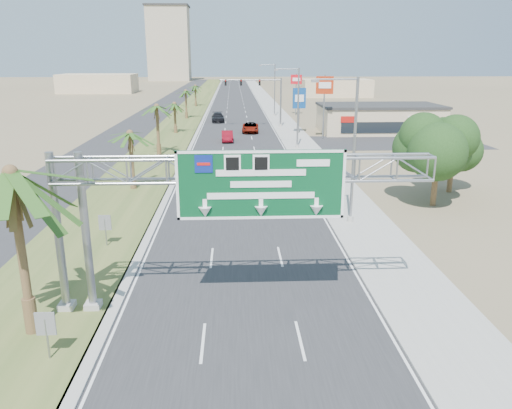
{
  "coord_description": "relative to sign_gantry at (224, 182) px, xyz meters",
  "views": [
    {
      "loc": [
        -0.64,
        -11.03,
        11.21
      ],
      "look_at": [
        0.43,
        12.67,
        4.2
      ],
      "focal_mm": 35.0,
      "sensor_mm": 36.0,
      "label": 1
    }
  ],
  "objects": [
    {
      "name": "road",
      "position": [
        1.06,
        100.07,
        -6.05
      ],
      "size": [
        12.0,
        300.0,
        0.02
      ],
      "primitive_type": "cube",
      "color": "#28282B",
      "rests_on": "ground"
    },
    {
      "name": "median_signback_a",
      "position": [
        -6.74,
        -3.93,
        -4.61
      ],
      "size": [
        0.75,
        0.08,
        2.08
      ],
      "color": "gray",
      "rests_on": "ground"
    },
    {
      "name": "palm_row_c",
      "position": [
        -8.44,
        38.07,
        -0.39
      ],
      "size": [
        3.99,
        3.99,
        6.75
      ],
      "color": "brown",
      "rests_on": "ground"
    },
    {
      "name": "building_distant_left",
      "position": [
        -43.94,
        150.07,
        -3.06
      ],
      "size": [
        24.0,
        14.0,
        6.0
      ],
      "primitive_type": "cube",
      "color": "#C6B085",
      "rests_on": "ground"
    },
    {
      "name": "car_far",
      "position": [
        -2.35,
        70.09,
        -5.26
      ],
      "size": [
        2.55,
        5.61,
        1.59
      ],
      "primitive_type": "imported",
      "rotation": [
        0.0,
        0.0,
        0.06
      ],
      "color": "black",
      "rests_on": "ground"
    },
    {
      "name": "car_mid_lane",
      "position": [
        -0.44,
        48.03,
        -5.33
      ],
      "size": [
        1.68,
        4.46,
        1.46
      ],
      "primitive_type": "imported",
      "rotation": [
        0.0,
        0.0,
        0.03
      ],
      "color": "maroon",
      "rests_on": "ground"
    },
    {
      "name": "opposing_road",
      "position": [
        -15.94,
        100.07,
        -6.05
      ],
      "size": [
        8.0,
        300.0,
        0.02
      ],
      "primitive_type": "cube",
      "color": "#28282B",
      "rests_on": "ground"
    },
    {
      "name": "store_building",
      "position": [
        23.06,
        56.07,
        -4.06
      ],
      "size": [
        18.0,
        10.0,
        4.0
      ],
      "primitive_type": "cube",
      "color": "#C6B085",
      "rests_on": "ground"
    },
    {
      "name": "sidewalk_right",
      "position": [
        9.56,
        100.07,
        -6.01
      ],
      "size": [
        4.0,
        300.0,
        0.1
      ],
      "primitive_type": "cube",
      "color": "#9E9B93",
      "rests_on": "ground"
    },
    {
      "name": "oak_far",
      "position": [
        19.06,
        20.07,
        -2.24
      ],
      "size": [
        3.5,
        3.5,
        5.6
      ],
      "color": "brown",
      "rests_on": "ground"
    },
    {
      "name": "palm_row_e",
      "position": [
        -8.44,
        75.07,
        -0.97
      ],
      "size": [
        3.99,
        3.99,
        6.15
      ],
      "color": "brown",
      "rests_on": "ground"
    },
    {
      "name": "pole_sign_red_near",
      "position": [
        13.13,
        49.31,
        0.96
      ],
      "size": [
        2.42,
        0.71,
        8.93
      ],
      "color": "gray",
      "rests_on": "ground"
    },
    {
      "name": "streetlight_far",
      "position": [
        8.36,
        78.07,
        -1.36
      ],
      "size": [
        3.27,
        0.44,
        10.0
      ],
      "color": "gray",
      "rests_on": "ground"
    },
    {
      "name": "pole_sign_red_far",
      "position": [
        12.98,
        79.97,
        0.37
      ],
      "size": [
        2.19,
        0.95,
        8.15
      ],
      "color": "gray",
      "rests_on": "ground"
    },
    {
      "name": "palm_row_f",
      "position": [
        -8.44,
        100.07,
        -1.35
      ],
      "size": [
        3.99,
        3.99,
        5.75
      ],
      "color": "brown",
      "rests_on": "ground"
    },
    {
      "name": "streetlight_mid",
      "position": [
        8.36,
        42.07,
        -1.36
      ],
      "size": [
        3.27,
        0.44,
        10.0
      ],
      "color": "gray",
      "rests_on": "ground"
    },
    {
      "name": "signal_mast",
      "position": [
        6.23,
        62.05,
        -1.21
      ],
      "size": [
        10.28,
        0.71,
        8.0
      ],
      "color": "gray",
      "rests_on": "ground"
    },
    {
      "name": "palm_near",
      "position": [
        -8.14,
        -1.93,
        0.87
      ],
      "size": [
        5.7,
        5.7,
        8.35
      ],
      "color": "brown",
      "rests_on": "ground"
    },
    {
      "name": "building_distant_right",
      "position": [
        31.06,
        130.07,
        -3.56
      ],
      "size": [
        20.0,
        12.0,
        5.0
      ],
      "primitive_type": "cube",
      "color": "#C6B085",
      "rests_on": "ground"
    },
    {
      "name": "oak_near",
      "position": [
        16.06,
        16.07,
        -1.53
      ],
      "size": [
        4.5,
        4.5,
        6.8
      ],
      "color": "brown",
      "rests_on": "ground"
    },
    {
      "name": "median_signback_b",
      "position": [
        -7.44,
        8.07,
        -4.61
      ],
      "size": [
        0.75,
        0.08,
        2.08
      ],
      "color": "gray",
      "rests_on": "ground"
    },
    {
      "name": "streetlight_near",
      "position": [
        8.36,
        12.07,
        -1.36
      ],
      "size": [
        3.27,
        0.44,
        10.0
      ],
      "color": "gray",
      "rests_on": "ground"
    },
    {
      "name": "car_right_lane",
      "position": [
        3.06,
        56.54,
        -5.31
      ],
      "size": [
        2.71,
        5.47,
        1.49
      ],
      "primitive_type": "imported",
      "rotation": [
        0.0,
        0.0,
        -0.04
      ],
      "color": "gray",
      "rests_on": "ground"
    },
    {
      "name": "pole_sign_blue",
      "position": [
        10.37,
        54.86,
        -0.95
      ],
      "size": [
        2.02,
        0.72,
        7.04
      ],
      "color": "gray",
      "rests_on": "ground"
    },
    {
      "name": "palm_row_b",
      "position": [
        -8.44,
        22.07,
        -1.16
      ],
      "size": [
        3.99,
        3.99,
        5.95
      ],
      "color": "brown",
      "rests_on": "ground"
    },
    {
      "name": "tower_distant",
      "position": [
        -30.94,
        240.07,
        11.44
      ],
      "size": [
        20.0,
        16.0,
        35.0
      ],
      "primitive_type": "cube",
      "color": "tan",
      "rests_on": "ground"
    },
    {
      "name": "car_left_lane",
      "position": [
        -2.52,
        31.49,
        -5.31
      ],
      "size": [
        2.32,
        4.59,
        1.5
      ],
      "primitive_type": "imported",
      "rotation": [
        0.0,
        0.0,
        -0.13
      ],
      "color": "black",
      "rests_on": "ground"
    },
    {
      "name": "sign_gantry",
      "position": [
        0.0,
        0.0,
        0.0
      ],
      "size": [
        16.75,
        1.24,
        7.5
      ],
      "color": "gray",
      "rests_on": "ground"
    },
    {
      "name": "palm_row_d",
      "position": [
        -8.44,
        56.07,
        -1.64
      ],
      "size": [
        3.99,
        3.99,
        5.45
      ],
      "color": "brown",
      "rests_on": "ground"
    },
    {
      "name": "median_grass",
      "position": [
        -8.94,
        100.07,
        -6.0
      ],
      "size": [
        7.0,
        300.0,
        0.12
      ],
      "primitive_type": "cube",
      "color": "#455626",
      "rests_on": "ground"
    }
  ]
}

